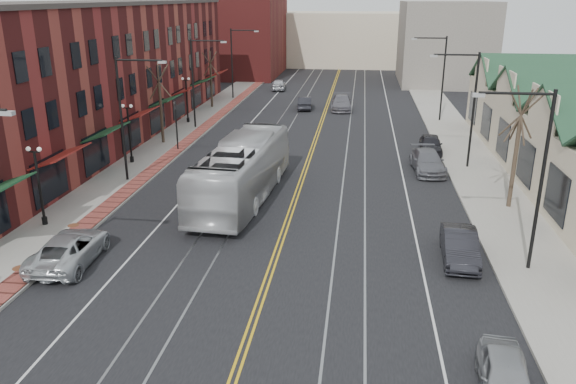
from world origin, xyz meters
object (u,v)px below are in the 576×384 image
(parked_car_a, at_px, (506,378))
(parked_car_c, at_px, (427,161))
(parked_suv, at_px, (70,249))
(transit_bus, at_px, (242,171))
(parked_car_d, at_px, (431,144))
(parked_car_b, at_px, (460,246))

(parked_car_a, bearing_deg, parked_car_c, 95.62)
(parked_suv, relative_size, parked_car_c, 1.02)
(transit_bus, xyz_separation_m, parked_car_c, (11.70, 7.22, -1.08))
(parked_car_c, bearing_deg, parked_car_d, 77.61)
(transit_bus, bearing_deg, parked_car_b, 153.59)
(parked_suv, height_order, parked_car_d, parked_car_d)
(transit_bus, height_order, parked_car_b, transit_bus)
(parked_suv, distance_m, parked_car_b, 18.05)
(parked_suv, xyz_separation_m, parked_car_d, (18.60, 21.75, 0.00))
(parked_car_c, distance_m, parked_car_d, 5.06)
(transit_bus, relative_size, parked_car_d, 3.09)
(parked_car_d, bearing_deg, parked_car_a, -88.73)
(parked_car_a, relative_size, parked_car_d, 0.92)
(parked_car_a, bearing_deg, transit_bus, 131.04)
(transit_bus, xyz_separation_m, parked_car_d, (12.46, 12.23, -1.10))
(transit_bus, distance_m, parked_car_a, 20.18)
(parked_car_c, height_order, parked_car_d, parked_car_c)
(parked_car_b, relative_size, parked_car_c, 0.86)
(parked_car_c, bearing_deg, parked_car_b, -93.72)
(parked_car_b, bearing_deg, parked_car_c, 93.16)
(parked_car_a, xyz_separation_m, parked_car_d, (0.84, 28.68, 0.06))
(parked_car_b, height_order, parked_car_d, parked_car_d)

